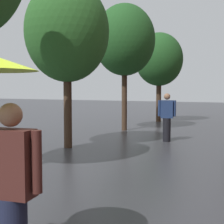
{
  "coord_description": "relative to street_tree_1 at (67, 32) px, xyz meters",
  "views": [
    {
      "loc": [
        2.55,
        -2.65,
        1.76
      ],
      "look_at": [
        0.07,
        2.52,
        1.35
      ],
      "focal_mm": 53.5,
      "sensor_mm": 36.0,
      "label": 1
    }
  ],
  "objects": [
    {
      "name": "street_tree_3",
      "position": [
        0.05,
        8.59,
        -0.14
      ],
      "size": [
        2.48,
        2.48,
        4.64
      ],
      "color": "#473323",
      "rests_on": "ground"
    },
    {
      "name": "street_tree_1",
      "position": [
        0.0,
        0.0,
        0.0
      ],
      "size": [
        2.45,
        2.45,
        4.85
      ],
      "color": "#473323",
      "rests_on": "ground"
    },
    {
      "name": "street_tree_2",
      "position": [
        -0.13,
        4.48,
        0.35
      ],
      "size": [
        2.52,
        2.52,
        5.21
      ],
      "color": "#473323",
      "rests_on": "ground"
    },
    {
      "name": "pedestrian_walking_far",
      "position": [
        2.31,
        2.38,
        -2.57
      ],
      "size": [
        0.58,
        0.3,
        1.59
      ],
      "color": "black",
      "rests_on": "ground"
    }
  ]
}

